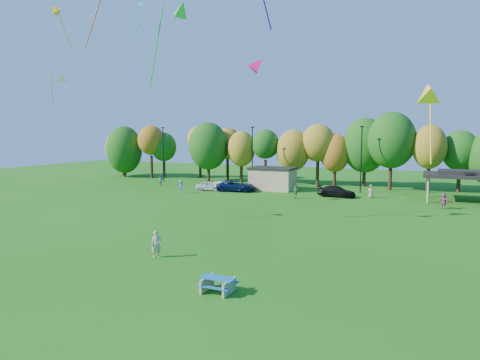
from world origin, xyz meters
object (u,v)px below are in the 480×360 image
at_px(car_c, 236,186).
at_px(kite_flyer, 156,244).
at_px(car_a, 209,186).
at_px(picnic_table, 218,283).
at_px(car_b, 224,186).
at_px(car_d, 337,191).

bearing_deg(car_c, kite_flyer, -174.10).
relative_size(car_a, car_c, 0.67).
height_order(kite_flyer, car_a, kite_flyer).
bearing_deg(kite_flyer, car_c, 65.59).
bearing_deg(picnic_table, kite_flyer, 149.72).
bearing_deg(kite_flyer, car_a, 72.59).
bearing_deg(car_c, picnic_table, -166.17).
height_order(car_a, car_b, car_b).
distance_m(picnic_table, car_b, 38.84).
xyz_separation_m(picnic_table, car_b, (-16.90, 34.97, 0.22)).
distance_m(car_a, car_c, 4.02).
relative_size(car_b, car_c, 0.74).
distance_m(picnic_table, car_d, 35.57).
bearing_deg(car_d, kite_flyer, 175.48).
bearing_deg(car_a, car_d, -98.14).
distance_m(car_a, car_b, 2.14).
xyz_separation_m(picnic_table, kite_flyer, (-6.48, 3.82, 0.44)).
height_order(kite_flyer, car_b, kite_flyer).
distance_m(car_c, car_d, 13.90).
relative_size(picnic_table, kite_flyer, 1.01).
xyz_separation_m(kite_flyer, car_c, (-8.48, 31.20, -0.12)).
relative_size(picnic_table, car_d, 0.37).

